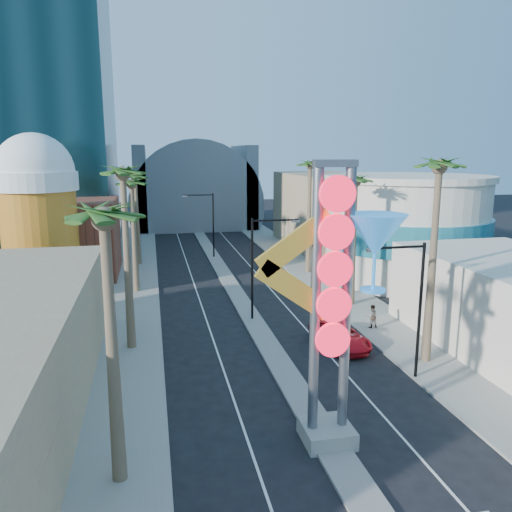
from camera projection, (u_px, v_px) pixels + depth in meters
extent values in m
plane|color=black|center=(352.00, 483.00, 19.73)|extent=(240.00, 240.00, 0.00)
cube|color=gray|center=(133.00, 279.00, 51.33)|extent=(5.00, 100.00, 0.15)
cube|color=gray|center=(309.00, 270.00, 55.16)|extent=(5.00, 100.00, 0.15)
cube|color=gray|center=(221.00, 268.00, 56.12)|extent=(1.60, 84.00, 0.15)
cube|color=black|center=(20.00, 49.00, 60.03)|extent=(20.00, 20.00, 50.00)
cube|color=brown|center=(68.00, 239.00, 52.10)|extent=(10.00, 10.00, 8.00)
cube|color=#9C8565|center=(326.00, 211.00, 67.92)|extent=(10.00, 20.00, 10.00)
cylinder|color=#B77818|center=(41.00, 243.00, 44.03)|extent=(6.40, 6.40, 10.00)
cylinder|color=white|center=(36.00, 181.00, 42.93)|extent=(7.00, 7.00, 1.60)
sphere|color=white|center=(35.00, 172.00, 42.77)|extent=(6.60, 6.60, 6.60)
cylinder|color=beige|center=(405.00, 230.00, 51.07)|extent=(16.00, 16.00, 10.00)
cylinder|color=teal|center=(405.00, 230.00, 51.07)|extent=(16.60, 16.60, 3.00)
cylinder|color=beige|center=(408.00, 178.00, 49.99)|extent=(16.60, 16.60, 0.60)
cylinder|color=slate|center=(194.00, 203.00, 87.90)|extent=(22.00, 16.00, 22.00)
cube|color=slate|center=(141.00, 187.00, 85.47)|extent=(2.00, 16.00, 14.00)
cube|color=slate|center=(244.00, 186.00, 89.10)|extent=(2.00, 16.00, 14.00)
cube|color=gray|center=(327.00, 433.00, 22.52)|extent=(2.20, 2.20, 0.80)
cylinder|color=slate|center=(315.00, 305.00, 21.13)|extent=(0.44, 0.44, 12.00)
cylinder|color=slate|center=(346.00, 303.00, 21.42)|extent=(0.44, 0.44, 12.00)
cube|color=slate|center=(335.00, 163.00, 20.07)|extent=(1.80, 0.50, 0.30)
cylinder|color=red|center=(338.00, 194.00, 19.98)|extent=(1.50, 0.25, 1.50)
cylinder|color=red|center=(336.00, 232.00, 20.30)|extent=(1.50, 0.25, 1.50)
cylinder|color=red|center=(335.00, 269.00, 20.61)|extent=(1.50, 0.25, 1.50)
cylinder|color=red|center=(334.00, 305.00, 20.93)|extent=(1.50, 0.25, 1.50)
cylinder|color=red|center=(333.00, 340.00, 21.25)|extent=(1.50, 0.25, 1.50)
cube|color=yellow|center=(296.00, 243.00, 20.40)|extent=(3.47, 0.25, 2.80)
cube|color=yellow|center=(295.00, 290.00, 20.81)|extent=(3.47, 0.25, 2.80)
cone|color=#2276C3|center=(376.00, 235.00, 21.07)|extent=(2.60, 2.60, 1.80)
cylinder|color=#2276C3|center=(374.00, 272.00, 21.39)|extent=(0.16, 0.16, 1.60)
cylinder|color=#2276C3|center=(373.00, 290.00, 21.56)|extent=(1.10, 1.10, 0.12)
cylinder|color=black|center=(252.00, 270.00, 38.07)|extent=(0.18, 0.18, 8.00)
cube|color=black|center=(275.00, 220.00, 37.66)|extent=(3.60, 0.12, 0.12)
cube|color=slate|center=(296.00, 221.00, 38.00)|extent=(0.60, 0.25, 0.18)
cylinder|color=black|center=(213.00, 226.00, 61.07)|extent=(0.18, 0.18, 8.00)
cube|color=black|center=(198.00, 195.00, 59.93)|extent=(3.60, 0.12, 0.12)
cube|color=slate|center=(185.00, 196.00, 59.63)|extent=(0.60, 0.25, 0.18)
cylinder|color=black|center=(420.00, 313.00, 28.02)|extent=(0.18, 0.18, 8.00)
cube|color=black|center=(397.00, 247.00, 26.92)|extent=(3.24, 0.12, 0.12)
cube|color=slate|center=(372.00, 250.00, 26.66)|extent=(0.60, 0.25, 0.18)
cylinder|color=brown|center=(113.00, 358.00, 18.76)|extent=(0.40, 0.40, 10.50)
sphere|color=#214F1A|center=(104.00, 219.00, 17.69)|extent=(2.40, 2.40, 2.40)
cylinder|color=brown|center=(128.00, 265.00, 32.07)|extent=(0.40, 0.40, 11.50)
sphere|color=#214F1A|center=(123.00, 174.00, 30.90)|extent=(2.40, 2.40, 2.40)
cylinder|color=brown|center=(134.00, 240.00, 45.64)|extent=(0.40, 0.40, 10.00)
sphere|color=#214F1A|center=(132.00, 185.00, 44.62)|extent=(2.40, 2.40, 2.40)
cylinder|color=brown|center=(137.00, 222.00, 57.14)|extent=(0.40, 0.40, 10.00)
sphere|color=#214F1A|center=(135.00, 178.00, 56.12)|extent=(2.40, 2.40, 2.40)
cylinder|color=brown|center=(432.00, 269.00, 29.90)|extent=(0.40, 0.40, 12.00)
sphere|color=#214F1A|center=(439.00, 167.00, 28.67)|extent=(2.40, 2.40, 2.40)
cylinder|color=brown|center=(353.00, 245.00, 41.55)|extent=(0.40, 0.40, 10.50)
sphere|color=#214F1A|center=(356.00, 182.00, 40.48)|extent=(2.40, 2.40, 2.40)
cylinder|color=brown|center=(309.00, 220.00, 52.94)|extent=(0.40, 0.40, 11.50)
sphere|color=#214F1A|center=(310.00, 165.00, 51.77)|extent=(2.40, 2.40, 2.40)
imported|color=#B30D19|center=(340.00, 336.00, 33.52)|extent=(3.13, 5.68, 1.50)
imported|color=gray|center=(372.00, 316.00, 36.67)|extent=(0.85, 0.66, 1.73)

